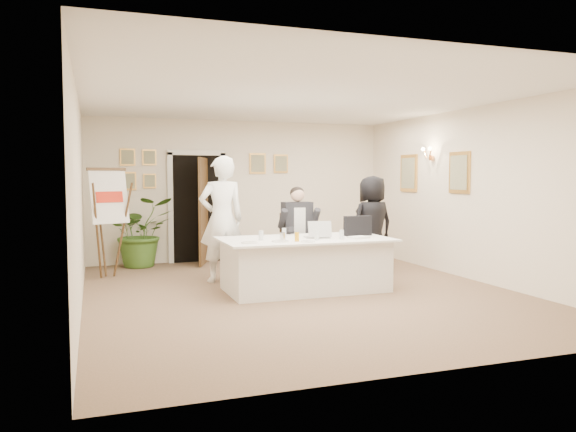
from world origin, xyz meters
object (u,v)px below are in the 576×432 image
(seated_man, at_px, (298,232))
(potted_palm, at_px, (141,232))
(flip_chart, at_px, (107,229))
(steel_jug, at_px, (283,236))
(laptop_bag, at_px, (358,226))
(conference_table, at_px, (305,264))
(paper_stack, at_px, (358,237))
(laptop, at_px, (317,228))
(standing_man, at_px, (222,219))
(oj_glass, at_px, (297,237))
(standing_woman, at_px, (372,224))

(seated_man, bearing_deg, potted_palm, 139.29)
(flip_chart, relative_size, potted_palm, 1.37)
(steel_jug, bearing_deg, laptop_bag, 10.14)
(flip_chart, height_order, potted_palm, flip_chart)
(potted_palm, xyz_separation_m, steel_jug, (1.71, -3.21, 0.18))
(conference_table, relative_size, laptop_bag, 5.75)
(potted_palm, relative_size, paper_stack, 4.57)
(potted_palm, bearing_deg, paper_stack, -49.59)
(laptop_bag, relative_size, paper_stack, 1.51)
(laptop, relative_size, laptop_bag, 0.84)
(conference_table, height_order, potted_palm, potted_palm)
(standing_man, bearing_deg, steel_jug, 112.24)
(potted_palm, xyz_separation_m, laptop, (2.30, -3.05, 0.26))
(laptop_bag, relative_size, oj_glass, 3.33)
(standing_man, bearing_deg, conference_table, 128.63)
(seated_man, height_order, steel_jug, seated_man)
(laptop_bag, bearing_deg, seated_man, 124.68)
(steel_jug, bearing_deg, conference_table, 19.89)
(conference_table, xyz_separation_m, laptop_bag, (0.90, 0.09, 0.53))
(flip_chart, bearing_deg, standing_man, -27.70)
(seated_man, bearing_deg, laptop_bag, -53.75)
(flip_chart, xyz_separation_m, oj_glass, (2.48, -2.33, 0.01))
(seated_man, height_order, flip_chart, flip_chart)
(conference_table, distance_m, paper_stack, 0.88)
(oj_glass, bearing_deg, seated_man, 69.10)
(standing_man, xyz_separation_m, potted_palm, (-1.10, 1.98, -0.35))
(seated_man, xyz_separation_m, paper_stack, (0.48, -1.27, 0.02))
(standing_woman, bearing_deg, flip_chart, -18.75)
(laptop, bearing_deg, laptop_bag, 14.45)
(potted_palm, bearing_deg, laptop_bag, -44.68)
(seated_man, relative_size, steel_jug, 13.97)
(seated_man, height_order, paper_stack, seated_man)
(standing_man, relative_size, paper_stack, 7.02)
(potted_palm, relative_size, steel_jug, 11.88)
(oj_glass, bearing_deg, potted_palm, 118.57)
(conference_table, bearing_deg, flip_chart, 143.96)
(flip_chart, xyz_separation_m, steel_jug, (2.34, -2.13, 0.00))
(seated_man, bearing_deg, laptop, -93.22)
(conference_table, bearing_deg, seated_man, 75.51)
(seated_man, distance_m, steel_jug, 1.31)
(oj_glass, bearing_deg, standing_man, 117.96)
(oj_glass, bearing_deg, paper_stack, 3.83)
(seated_man, height_order, standing_woman, standing_woman)
(laptop, height_order, paper_stack, laptop)
(standing_man, relative_size, laptop_bag, 4.64)
(standing_woman, height_order, laptop_bag, standing_woman)
(standing_woman, xyz_separation_m, potted_palm, (-3.80, 1.95, -0.20))
(flip_chart, xyz_separation_m, paper_stack, (3.47, -2.26, -0.04))
(standing_man, bearing_deg, standing_woman, 176.29)
(seated_man, bearing_deg, conference_table, -103.90)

